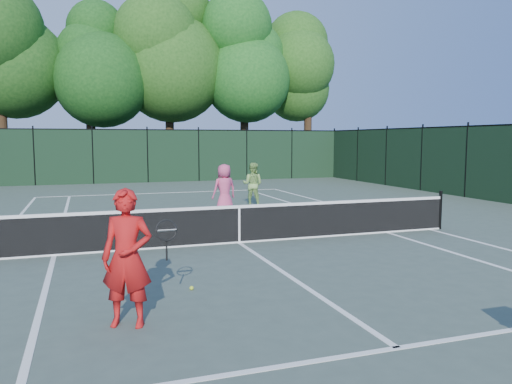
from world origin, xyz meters
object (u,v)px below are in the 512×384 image
object	(u,v)px
player_green	(253,184)
player_pink	(224,189)
coach	(127,258)
loose_ball_midcourt	(192,288)

from	to	relation	value
player_green	player_pink	bearing A→B (deg)	83.16
coach	player_green	size ratio (longest dim) A/B	1.14
coach	player_pink	world-z (taller)	coach
player_pink	loose_ball_midcourt	xyz separation A→B (m)	(-2.72, -7.87, -0.80)
coach	loose_ball_midcourt	world-z (taller)	coach
player_green	coach	bearing A→B (deg)	98.45
coach	loose_ball_midcourt	bearing A→B (deg)	69.60
loose_ball_midcourt	player_green	bearing A→B (deg)	65.98
coach	player_green	bearing A→B (deg)	84.20
loose_ball_midcourt	player_pink	bearing A→B (deg)	70.93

